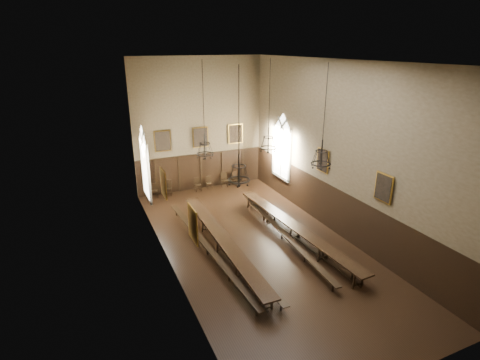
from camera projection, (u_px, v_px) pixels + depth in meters
floor at (258, 245)px, 19.09m from camera, size 9.00×18.00×0.02m
ceiling at (261, 60)px, 16.01m from camera, size 9.00×18.00×0.02m
wall_back at (199, 125)px, 25.29m from camera, size 9.00×0.02×9.00m
wall_front at (414, 253)px, 9.81m from camera, size 9.00×0.02×9.00m
wall_left at (164, 174)px, 15.83m from camera, size 0.02×18.00×9.00m
wall_right at (338, 151)px, 19.27m from camera, size 0.02×18.00×9.00m
wainscot_panelling at (258, 223)px, 18.66m from camera, size 9.00×18.00×2.50m
table_left at (222, 244)px, 18.36m from camera, size 0.92×10.59×0.83m
table_right at (294, 232)px, 19.57m from camera, size 1.27×10.36×0.81m
bench_left_outer at (207, 249)px, 18.15m from camera, size 0.85×10.70×0.48m
bench_left_inner at (234, 248)px, 18.26m from camera, size 0.33×9.98×0.45m
bench_right_inner at (282, 234)px, 19.61m from camera, size 0.98×10.29×0.46m
bench_right_outer at (300, 232)px, 19.89m from camera, size 0.30×9.24×0.42m
chair_0 at (155, 193)px, 24.97m from camera, size 0.46×0.46×0.94m
chair_1 at (168, 191)px, 25.37m from camera, size 0.58×0.58×1.03m
chair_3 at (198, 187)px, 26.09m from camera, size 0.43×0.43×0.96m
chair_4 at (209, 185)px, 26.53m from camera, size 0.41×0.41×0.88m
chair_5 at (224, 182)px, 26.94m from camera, size 0.54×0.54×1.03m
chair_6 at (236, 181)px, 27.22m from camera, size 0.55×0.55×0.98m
chandelier_back_left at (205, 148)px, 19.04m from camera, size 0.87×0.87×4.78m
chandelier_back_right at (268, 143)px, 20.28m from camera, size 0.92×0.92×4.82m
chandelier_front_left at (239, 173)px, 14.33m from camera, size 0.86×0.86×4.42m
chandelier_front_right at (321, 157)px, 15.83m from camera, size 0.85×0.85×4.29m
portrait_back_0 at (163, 141)px, 24.46m from camera, size 1.10×0.12×1.40m
portrait_back_1 at (201, 137)px, 25.45m from camera, size 1.10×0.12×1.40m
portrait_back_2 at (236, 134)px, 26.44m from camera, size 1.10×0.12×1.40m
portrait_left_0 at (163, 183)px, 17.01m from camera, size 0.12×1.00×1.30m
portrait_left_1 at (193, 224)px, 13.14m from camera, size 0.12×1.00×1.30m
portrait_right_0 at (323, 161)px, 20.36m from camera, size 0.12×1.00×1.30m
portrait_right_1 at (384, 188)px, 16.49m from camera, size 0.12×1.00×1.30m
window_right at (282, 146)px, 24.34m from camera, size 0.20×2.20×4.60m
window_left at (144, 163)px, 20.96m from camera, size 0.20×2.20×4.60m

